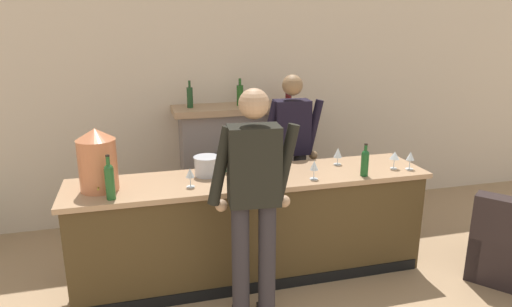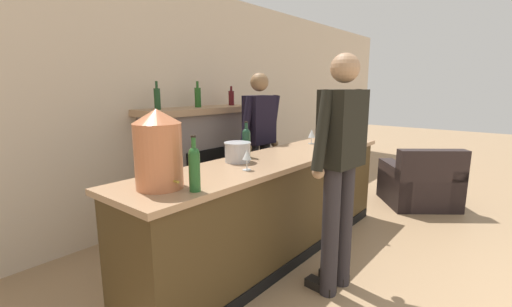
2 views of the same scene
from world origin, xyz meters
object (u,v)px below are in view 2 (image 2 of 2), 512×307
Objects in this scene: wine_bottle_cabernet_heavy at (246,141)px; wine_glass_mid_counter at (358,131)px; wine_glass_front_right at (349,131)px; wine_glass_by_dispenser at (312,134)px; ice_bucket_steel at (238,152)px; wine_bottle_port_short at (194,167)px; wine_glass_back_row at (322,141)px; armchair_black at (420,186)px; copper_dispenser at (158,149)px; person_bartender at (260,141)px; fireplace_stone at (199,162)px; wine_bottle_chardonnay_pale at (345,134)px; person_customer at (340,165)px; wine_glass_front_left at (247,156)px.

wine_bottle_cabernet_heavy is 1.66m from wine_glass_mid_counter.
wine_glass_by_dispenser is at bearing 150.50° from wine_glass_front_right.
wine_glass_by_dispenser is (1.24, -0.01, 0.03)m from ice_bucket_steel.
ice_bucket_steel is 1.38× the size of wine_glass_mid_counter.
wine_bottle_port_short is 2.11× the size of wine_glass_back_row.
wine_glass_by_dispenser is at bearing 150.23° from armchair_black.
copper_dispenser reaches higher than wine_glass_by_dispenser.
person_bartender is at bearing 117.06° from wine_glass_by_dispenser.
wine_glass_front_right is (0.72, -0.79, 0.11)m from person_bartender.
armchair_black is at bearing -30.92° from wine_glass_mid_counter.
wine_bottle_chardonnay_pale is (0.75, -1.52, 0.40)m from fireplace_stone.
person_customer reaches higher than armchair_black.
copper_dispenser reaches higher than wine_glass_mid_counter.
person_bartender is 3.46× the size of copper_dispenser.
person_customer reaches higher than person_bartender.
wine_glass_back_row is at bearing -174.25° from wine_glass_front_right.
wine_bottle_cabernet_heavy is (-2.52, 0.93, 0.83)m from armchair_black.
wine_glass_back_row is at bearing -138.23° from wine_glass_by_dispenser.
wine_glass_front_left is (-0.75, -1.41, 0.38)m from fireplace_stone.
wine_glass_front_left is at bearing -9.95° from copper_dispenser.
ice_bucket_steel is 0.93m from wine_glass_back_row.
copper_dispenser is at bearing 173.38° from wine_glass_back_row.
fireplace_stone is 1.42× the size of armchair_black.
wine_bottle_cabernet_heavy reaches higher than wine_bottle_chardonnay_pale.
wine_bottle_chardonnay_pale is (1.13, 0.49, 0.06)m from person_customer.
person_customer is at bearing -156.48° from wine_bottle_chardonnay_pale.
wine_bottle_chardonnay_pale is at bearing -5.91° from copper_dispenser.
wine_glass_front_right is (1.48, -0.33, -0.03)m from wine_bottle_cabernet_heavy.
copper_dispenser is at bearing 168.77° from armchair_black.
fireplace_stone is at bearing 128.22° from wine_glass_front_right.
wine_glass_by_dispenser is (0.27, -0.54, 0.10)m from person_bartender.
fireplace_stone reaches higher than armchair_black.
ice_bucket_steel is (-0.20, 0.86, 0.02)m from person_customer.
fireplace_stone is 3.28× the size of copper_dispenser.
wine_bottle_chardonnay_pale is at bearing -15.40° from ice_bucket_steel.
armchair_black is at bearing -15.46° from wine_glass_back_row.
person_customer reaches higher than copper_dispenser.
armchair_black is 2.31× the size of copper_dispenser.
person_customer is 1.71m from wine_glass_mid_counter.
wine_bottle_chardonnay_pale is 0.37m from wine_glass_front_right.
wine_glass_by_dispenser is at bearing 3.52° from copper_dispenser.
person_bartender reaches higher than wine_glass_by_dispenser.
wine_glass_front_right reaches higher than wine_glass_front_left.
wine_glass_front_left is at bearing -124.52° from ice_bucket_steel.
wine_bottle_chardonnay_pale reaches higher than ice_bucket_steel.
wine_glass_by_dispenser is at bearing -60.11° from fireplace_stone.
ice_bucket_steel is (-0.57, -1.15, 0.35)m from fireplace_stone.
wine_bottle_port_short reaches higher than wine_glass_back_row.
wine_bottle_port_short is (-1.37, -1.52, 0.42)m from fireplace_stone.
wine_glass_back_row is at bearing -21.43° from ice_bucket_steel.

